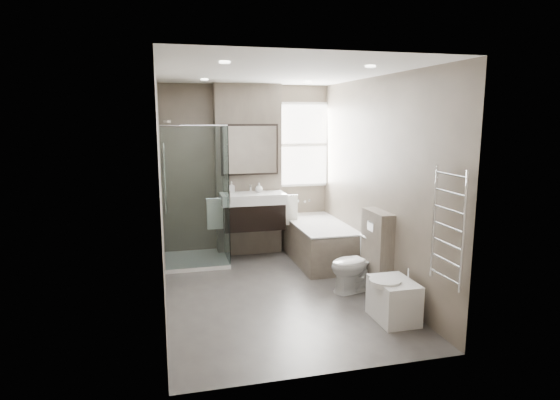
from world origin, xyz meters
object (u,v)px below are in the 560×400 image
object	(u,v)px
bathtub	(318,240)
toilet	(356,264)
bidet	(393,299)
vanity	(253,211)

from	to	relation	value
bathtub	toilet	size ratio (longest dim) A/B	2.36
toilet	bidet	distance (m)	0.89
vanity	bidet	bearing A→B (deg)	-67.87
bathtub	bidet	xyz separation A→B (m)	(0.09, -2.17, -0.09)
vanity	bathtub	world-z (taller)	vanity
vanity	bathtub	xyz separation A→B (m)	(0.92, -0.33, -0.43)
vanity	toilet	world-z (taller)	vanity
toilet	bathtub	bearing A→B (deg)	168.08
toilet	bidet	world-z (taller)	toilet
vanity	toilet	distance (m)	1.92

